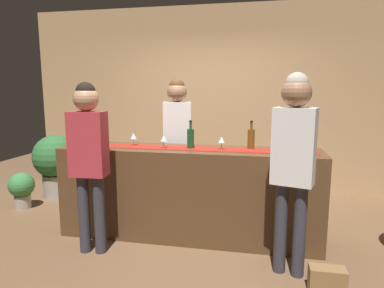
{
  "coord_description": "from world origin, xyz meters",
  "views": [
    {
      "loc": [
        0.73,
        -3.46,
        1.6
      ],
      "look_at": [
        0.04,
        0.0,
        1.04
      ],
      "focal_mm": 31.34,
      "sensor_mm": 36.0,
      "label": 1
    }
  ],
  "objects_px": {
    "wine_glass_mid_counter": "(222,140)",
    "customer_browsing": "(89,150)",
    "wine_bottle_clear": "(296,141)",
    "potted_plant_tall": "(55,162)",
    "bartender": "(177,132)",
    "customer_sipping": "(294,152)",
    "wine_bottle_amber": "(251,139)",
    "potted_plant_small": "(22,188)",
    "wine_glass_far_end": "(164,139)",
    "handbag": "(327,281)",
    "wine_bottle_green": "(191,138)",
    "wine_glass_near_customer": "(133,136)"
  },
  "relations": [
    {
      "from": "wine_bottle_green",
      "to": "potted_plant_tall",
      "type": "relative_size",
      "value": 0.32
    },
    {
      "from": "wine_glass_mid_counter",
      "to": "bartender",
      "type": "xyz_separation_m",
      "value": [
        -0.62,
        0.61,
        -0.01
      ]
    },
    {
      "from": "wine_bottle_green",
      "to": "potted_plant_tall",
      "type": "height_order",
      "value": "wine_bottle_green"
    },
    {
      "from": "wine_glass_near_customer",
      "to": "wine_glass_mid_counter",
      "type": "relative_size",
      "value": 1.0
    },
    {
      "from": "wine_bottle_clear",
      "to": "wine_glass_mid_counter",
      "type": "xyz_separation_m",
      "value": [
        -0.75,
        -0.0,
        -0.01
      ]
    },
    {
      "from": "potted_plant_tall",
      "to": "handbag",
      "type": "distance_m",
      "value": 4.01
    },
    {
      "from": "wine_glass_near_customer",
      "to": "wine_glass_far_end",
      "type": "bearing_deg",
      "value": -15.52
    },
    {
      "from": "wine_glass_near_customer",
      "to": "customer_browsing",
      "type": "distance_m",
      "value": 0.66
    },
    {
      "from": "wine_glass_near_customer",
      "to": "potted_plant_small",
      "type": "distance_m",
      "value": 1.98
    },
    {
      "from": "bartender",
      "to": "customer_sipping",
      "type": "height_order",
      "value": "customer_sipping"
    },
    {
      "from": "customer_browsing",
      "to": "potted_plant_small",
      "type": "xyz_separation_m",
      "value": [
        -1.56,
        0.97,
        -0.75
      ]
    },
    {
      "from": "wine_glass_near_customer",
      "to": "potted_plant_tall",
      "type": "xyz_separation_m",
      "value": [
        -1.6,
        0.9,
        -0.55
      ]
    },
    {
      "from": "wine_bottle_green",
      "to": "wine_glass_far_end",
      "type": "bearing_deg",
      "value": -169.51
    },
    {
      "from": "wine_glass_far_end",
      "to": "potted_plant_small",
      "type": "height_order",
      "value": "wine_glass_far_end"
    },
    {
      "from": "potted_plant_tall",
      "to": "bartender",
      "type": "bearing_deg",
      "value": -10.71
    },
    {
      "from": "wine_glass_mid_counter",
      "to": "customer_browsing",
      "type": "distance_m",
      "value": 1.33
    },
    {
      "from": "potted_plant_small",
      "to": "customer_sipping",
      "type": "bearing_deg",
      "value": -16.26
    },
    {
      "from": "wine_glass_near_customer",
      "to": "bartender",
      "type": "height_order",
      "value": "bartender"
    },
    {
      "from": "wine_glass_near_customer",
      "to": "bartender",
      "type": "bearing_deg",
      "value": 54.48
    },
    {
      "from": "wine_glass_far_end",
      "to": "potted_plant_tall",
      "type": "bearing_deg",
      "value": 153.12
    },
    {
      "from": "wine_bottle_green",
      "to": "wine_bottle_clear",
      "type": "xyz_separation_m",
      "value": [
        1.08,
        -0.02,
        0.0
      ]
    },
    {
      "from": "wine_glass_far_end",
      "to": "customer_browsing",
      "type": "relative_size",
      "value": 0.09
    },
    {
      "from": "wine_bottle_amber",
      "to": "wine_bottle_clear",
      "type": "relative_size",
      "value": 1.0
    },
    {
      "from": "wine_bottle_green",
      "to": "handbag",
      "type": "distance_m",
      "value": 1.83
    },
    {
      "from": "customer_sipping",
      "to": "wine_glass_far_end",
      "type": "bearing_deg",
      "value": 173.71
    },
    {
      "from": "customer_browsing",
      "to": "wine_bottle_green",
      "type": "bearing_deg",
      "value": 28.59
    },
    {
      "from": "wine_glass_near_customer",
      "to": "handbag",
      "type": "distance_m",
      "value": 2.36
    },
    {
      "from": "bartender",
      "to": "customer_browsing",
      "type": "relative_size",
      "value": 1.04
    },
    {
      "from": "wine_glass_mid_counter",
      "to": "bartender",
      "type": "height_order",
      "value": "bartender"
    },
    {
      "from": "wine_glass_near_customer",
      "to": "wine_bottle_amber",
      "type": "bearing_deg",
      "value": 1.7
    },
    {
      "from": "handbag",
      "to": "wine_bottle_amber",
      "type": "bearing_deg",
      "value": 124.43
    },
    {
      "from": "bartender",
      "to": "wine_glass_far_end",
      "type": "bearing_deg",
      "value": 78.55
    },
    {
      "from": "wine_glass_near_customer",
      "to": "bartender",
      "type": "distance_m",
      "value": 0.65
    },
    {
      "from": "customer_sipping",
      "to": "potted_plant_tall",
      "type": "height_order",
      "value": "customer_sipping"
    },
    {
      "from": "wine_bottle_amber",
      "to": "wine_glass_mid_counter",
      "type": "xyz_separation_m",
      "value": [
        -0.3,
        -0.12,
        -0.01
      ]
    },
    {
      "from": "wine_bottle_green",
      "to": "wine_glass_far_end",
      "type": "distance_m",
      "value": 0.29
    },
    {
      "from": "wine_bottle_green",
      "to": "potted_plant_small",
      "type": "distance_m",
      "value": 2.61
    },
    {
      "from": "wine_glass_far_end",
      "to": "customer_browsing",
      "type": "height_order",
      "value": "customer_browsing"
    },
    {
      "from": "customer_browsing",
      "to": "potted_plant_small",
      "type": "height_order",
      "value": "customer_browsing"
    },
    {
      "from": "wine_bottle_green",
      "to": "potted_plant_tall",
      "type": "bearing_deg",
      "value": 157.17
    },
    {
      "from": "wine_glass_near_customer",
      "to": "wine_bottle_clear",
      "type": "bearing_deg",
      "value": -2.58
    },
    {
      "from": "handbag",
      "to": "potted_plant_small",
      "type": "bearing_deg",
      "value": 161.3
    },
    {
      "from": "wine_bottle_clear",
      "to": "potted_plant_tall",
      "type": "distance_m",
      "value": 3.54
    },
    {
      "from": "wine_bottle_green",
      "to": "handbag",
      "type": "xyz_separation_m",
      "value": [
        1.28,
        -0.85,
        -0.99
      ]
    },
    {
      "from": "bartender",
      "to": "customer_browsing",
      "type": "height_order",
      "value": "bartender"
    },
    {
      "from": "customer_browsing",
      "to": "potted_plant_tall",
      "type": "bearing_deg",
      "value": 128.49
    },
    {
      "from": "potted_plant_tall",
      "to": "wine_glass_far_end",
      "type": "bearing_deg",
      "value": -26.88
    },
    {
      "from": "wine_glass_far_end",
      "to": "potted_plant_tall",
      "type": "relative_size",
      "value": 0.15
    },
    {
      "from": "wine_bottle_amber",
      "to": "potted_plant_tall",
      "type": "xyz_separation_m",
      "value": [
        -2.9,
        0.86,
        -0.55
      ]
    },
    {
      "from": "wine_glass_far_end",
      "to": "bartender",
      "type": "distance_m",
      "value": 0.63
    }
  ]
}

